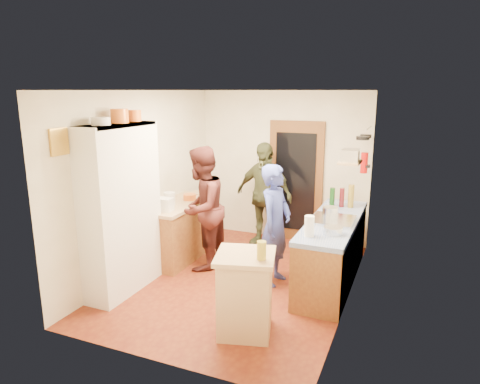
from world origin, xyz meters
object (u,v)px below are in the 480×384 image
Objects in this scene: hutch_body at (121,210)px; person_hob at (276,226)px; person_back at (264,195)px; right_counter_base at (332,252)px; person_left at (205,208)px; island_base at (245,296)px.

hutch_body is 2.05m from person_hob.
person_back is (-0.65, 1.33, 0.06)m from person_hob.
person_left is (-1.86, -0.20, 0.49)m from right_counter_base.
person_hob is (-0.07, 1.29, 0.40)m from island_base.
person_back reaches higher than right_counter_base.
hutch_body reaches higher than person_hob.
person_left is at bearing 88.97° from person_hob.
hutch_body reaches higher than right_counter_base.
island_base is (1.87, -0.36, -0.67)m from hutch_body.
person_left is 1.27m from person_back.
right_counter_base is 1.72m from person_back.
person_left is (-1.16, 0.17, 0.08)m from person_hob.
hutch_body is 2.90m from right_counter_base.
right_counter_base is at bearing 69.36° from island_base.
person_left reaches higher than person_hob.
hutch_body is at bearing 124.50° from person_hob.
person_left is at bearing -173.78° from right_counter_base.
right_counter_base is at bearing -54.75° from person_hob.
right_counter_base is at bearing 27.47° from hutch_body.
hutch_body is 2.55m from person_back.
hutch_body is 1.24× the size of person_back.
island_base reaches higher than right_counter_base.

